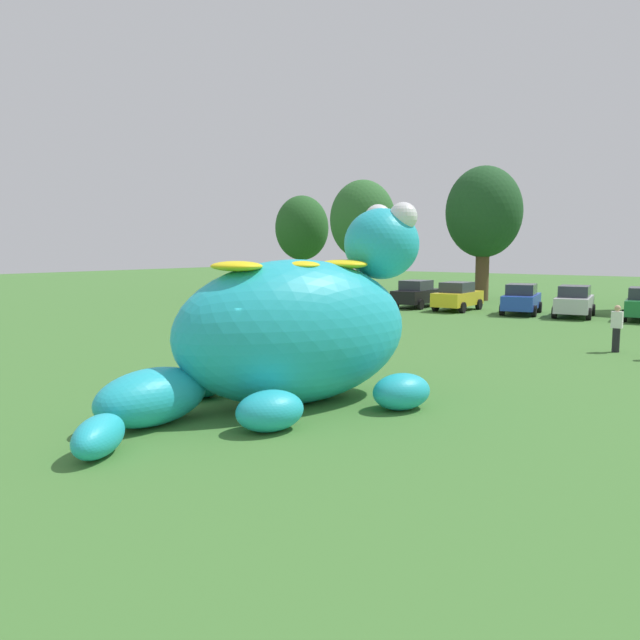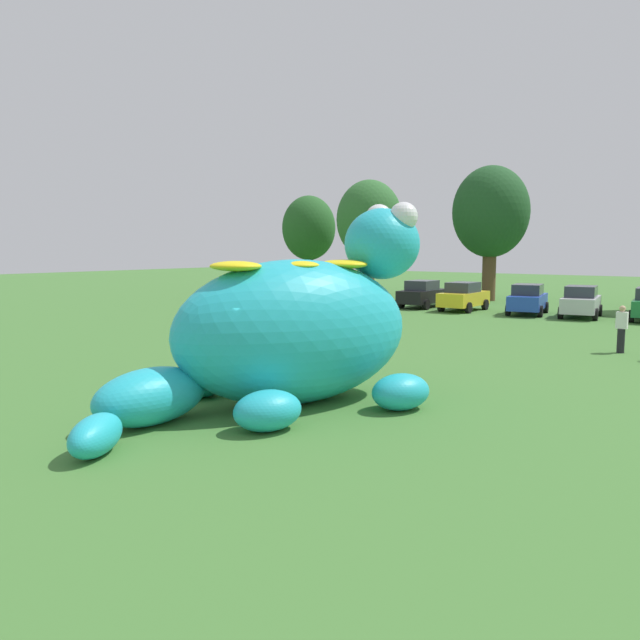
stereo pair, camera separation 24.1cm
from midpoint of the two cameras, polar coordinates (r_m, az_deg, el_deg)
name	(u,v)px [view 1 (the left image)]	position (r m, az deg, el deg)	size (l,w,h in m)	color
ground_plane	(238,405)	(15.55, -7.83, -7.57)	(160.00, 160.00, 0.00)	#427533
giant_inflatable_creature	(295,330)	(15.31, -2.67, -0.87)	(6.20, 9.89, 4.92)	#23B2C6
car_black	(417,294)	(40.58, 8.52, 2.34)	(2.02, 4.14, 1.72)	black
car_yellow	(458,296)	(38.96, 12.08, 2.09)	(2.00, 4.13, 1.72)	yellow
car_blue	(521,299)	(37.81, 17.47, 1.81)	(2.51, 4.35, 1.72)	#2347B7
car_silver	(574,301)	(37.16, 21.70, 1.57)	(2.41, 4.31, 1.72)	#B7BABF
tree_far_left	(302,229)	(55.93, -1.76, 8.20)	(4.66, 4.66, 8.27)	brown
tree_left	(363,220)	(49.47, 3.71, 8.91)	(5.03, 5.03, 8.94)	brown
tree_mid_left	(484,213)	(46.85, 14.36, 9.30)	(5.35, 5.35, 9.49)	brown
spectator_near_inflatable	(617,329)	(25.24, 24.84, -0.72)	(0.38, 0.26, 1.71)	black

